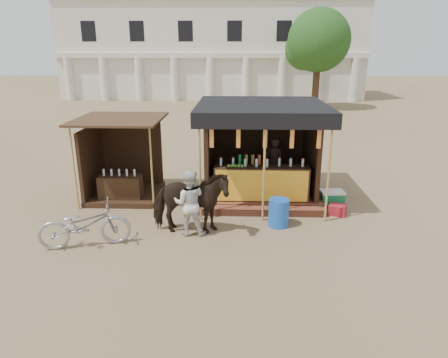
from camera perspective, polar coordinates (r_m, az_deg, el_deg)
ground at (r=9.03m, az=-0.35°, el=-9.84°), size 120.00×120.00×0.00m
main_stall at (r=11.79m, az=5.24°, el=2.24°), size 3.60×3.61×2.78m
secondary_stall at (r=12.22m, az=-14.75°, el=1.43°), size 2.40×2.40×2.38m
cow at (r=9.43m, az=-4.88°, el=-3.38°), size 1.87×0.86×1.58m
motorbike at (r=9.41m, az=-19.30°, el=-6.19°), size 2.10×1.21×1.04m
bystander at (r=9.40m, az=-4.95°, el=-3.42°), size 0.78×0.62×1.58m
blue_barrel at (r=10.04m, az=7.81°, el=-4.80°), size 0.66×0.66×0.70m
red_crate at (r=11.11m, az=15.91°, el=-4.24°), size 0.54×0.50×0.28m
cooler at (r=11.61m, az=15.14°, el=-2.70°), size 0.67×0.49×0.46m
background_building at (r=37.99m, az=-1.63°, el=17.73°), size 26.00×7.45×8.18m
tree at (r=30.61m, az=12.96°, el=18.43°), size 4.50×4.40×7.00m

